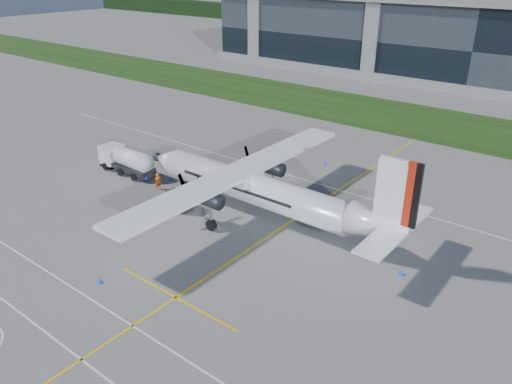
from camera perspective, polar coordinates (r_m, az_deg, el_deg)
name	(u,v)px	position (r m, az deg, el deg)	size (l,w,h in m)	color
ground	(397,134)	(74.33, 15.87, 6.44)	(400.00, 400.00, 0.00)	#5E5B59
grass_strip	(419,121)	(81.50, 18.14, 7.77)	(400.00, 18.00, 0.04)	#17370F
terminal_building	(488,45)	(110.05, 25.00, 14.98)	(120.00, 20.00, 15.00)	black
yellow_taxiway_centerline	(297,217)	(48.24, 4.76, -2.89)	(0.20, 70.00, 0.01)	yellow
white_lane_line	(54,339)	(36.48, -22.05, -15.31)	(90.00, 0.15, 0.01)	white
turboprop_aircraft	(262,174)	(45.97, 0.67, 2.07)	(29.51, 30.60, 9.18)	white
fuel_tanker_truck	(124,159)	(59.95, -14.90, 3.62)	(7.91, 2.57, 2.97)	silver
baggage_tug	(179,201)	(49.95, -8.77, -0.98)	(2.88, 1.73, 1.73)	white
ground_crew_person	(158,180)	(54.50, -11.14, 1.30)	(0.83, 0.60, 2.05)	#F25907
safety_cone_tail	(402,272)	(41.30, 16.32, -8.76)	(0.36, 0.36, 0.50)	#0E3BEF
safety_cone_stbdwing	(326,163)	(60.85, 8.00, 3.31)	(0.36, 0.36, 0.50)	#0E3BEF
safety_cone_nose_stbd	(170,178)	(56.75, -9.75, 1.55)	(0.36, 0.36, 0.50)	#0E3BEF
safety_cone_portwing	(100,280)	(40.59, -17.43, -9.58)	(0.36, 0.36, 0.50)	#0E3BEF
safety_cone_fwd	(146,177)	(57.56, -12.49, 1.65)	(0.36, 0.36, 0.50)	#0E3BEF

